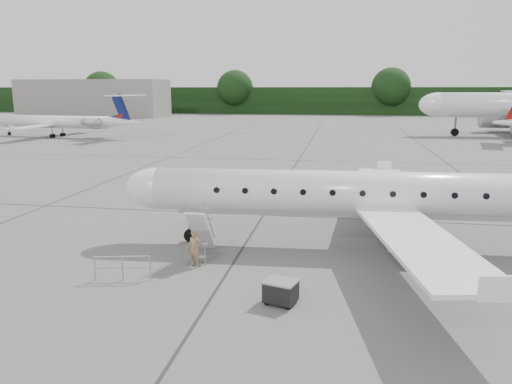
# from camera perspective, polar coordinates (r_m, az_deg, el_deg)

# --- Properties ---
(ground) EXTENTS (320.00, 320.00, 0.00)m
(ground) POSITION_cam_1_polar(r_m,az_deg,el_deg) (22.75, 13.15, -7.98)
(ground) COLOR slate
(ground) RESTS_ON ground
(treeline) EXTENTS (260.00, 4.00, 8.00)m
(treeline) POSITION_cam_1_polar(r_m,az_deg,el_deg) (151.45, 10.52, 10.19)
(treeline) COLOR black
(treeline) RESTS_ON ground
(terminal_building) EXTENTS (40.00, 14.00, 10.00)m
(terminal_building) POSITION_cam_1_polar(r_m,az_deg,el_deg) (148.20, -18.04, 10.18)
(terminal_building) COLOR gray
(terminal_building) RESTS_ON ground
(main_regional_jet) EXTENTS (30.28, 22.62, 7.46)m
(main_regional_jet) POSITION_cam_1_polar(r_m,az_deg,el_deg) (24.16, 15.48, 2.21)
(main_regional_jet) COLOR white
(main_regional_jet) RESTS_ON ground
(airstair) EXTENTS (0.98, 2.33, 2.34)m
(airstair) POSITION_cam_1_polar(r_m,az_deg,el_deg) (22.79, -6.33, -4.60)
(airstair) COLOR white
(airstair) RESTS_ON ground
(passenger) EXTENTS (0.68, 0.53, 1.63)m
(passenger) POSITION_cam_1_polar(r_m,az_deg,el_deg) (21.69, -7.06, -6.45)
(passenger) COLOR #916F4F
(passenger) RESTS_ON ground
(safety_railing) EXTENTS (2.16, 0.57, 1.00)m
(safety_railing) POSITION_cam_1_polar(r_m,az_deg,el_deg) (20.86, -15.00, -8.44)
(safety_railing) COLOR #979A9F
(safety_railing) RESTS_ON ground
(baggage_cart) EXTENTS (1.28, 1.15, 0.94)m
(baggage_cart) POSITION_cam_1_polar(r_m,az_deg,el_deg) (18.12, 2.84, -11.29)
(baggage_cart) COLOR black
(baggage_cart) RESTS_ON ground
(bg_regional_left) EXTENTS (28.06, 21.92, 6.75)m
(bg_regional_left) POSITION_cam_1_polar(r_m,az_deg,el_deg) (86.17, -22.36, 8.09)
(bg_regional_left) COLOR white
(bg_regional_left) RESTS_ON ground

